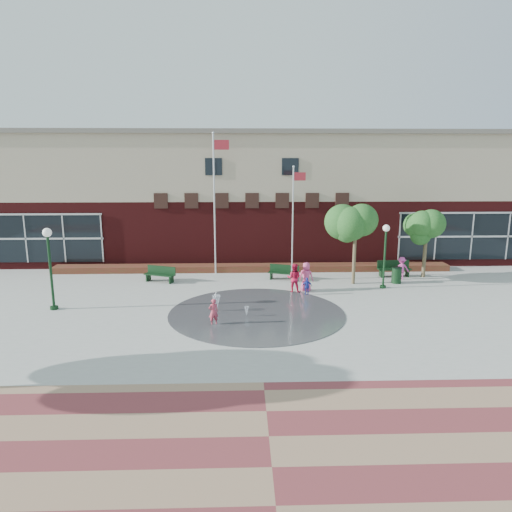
{
  "coord_description": "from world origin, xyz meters",
  "views": [
    {
      "loc": [
        -0.67,
        -17.78,
        7.13
      ],
      "look_at": [
        0.0,
        4.0,
        2.6
      ],
      "focal_mm": 32.0,
      "sensor_mm": 36.0,
      "label": 1
    }
  ],
  "objects_px": {
    "bench_left": "(160,277)",
    "child_splash": "(213,312)",
    "flagpole_left": "(215,197)",
    "trash_can": "(396,275)",
    "flagpole_right": "(293,218)"
  },
  "relations": [
    {
      "from": "bench_left",
      "to": "child_splash",
      "type": "height_order",
      "value": "child_splash"
    },
    {
      "from": "flagpole_left",
      "to": "trash_can",
      "type": "height_order",
      "value": "flagpole_left"
    },
    {
      "from": "trash_can",
      "to": "child_splash",
      "type": "relative_size",
      "value": 0.82
    },
    {
      "from": "bench_left",
      "to": "trash_can",
      "type": "xyz_separation_m",
      "value": [
        14.12,
        -0.7,
        0.19
      ]
    },
    {
      "from": "trash_can",
      "to": "flagpole_left",
      "type": "bearing_deg",
      "value": 165.68
    },
    {
      "from": "flagpole_left",
      "to": "flagpole_right",
      "type": "xyz_separation_m",
      "value": [
        4.74,
        -1.87,
        -1.11
      ]
    },
    {
      "from": "flagpole_right",
      "to": "trash_can",
      "type": "xyz_separation_m",
      "value": [
        6.11,
        -0.9,
        -3.35
      ]
    },
    {
      "from": "trash_can",
      "to": "child_splash",
      "type": "height_order",
      "value": "child_splash"
    },
    {
      "from": "flagpole_left",
      "to": "trash_can",
      "type": "relative_size",
      "value": 8.99
    },
    {
      "from": "flagpole_right",
      "to": "child_splash",
      "type": "distance_m",
      "value": 9.36
    },
    {
      "from": "child_splash",
      "to": "flagpole_right",
      "type": "bearing_deg",
      "value": -140.92
    },
    {
      "from": "flagpole_left",
      "to": "child_splash",
      "type": "xyz_separation_m",
      "value": [
        0.39,
        -9.5,
        -4.36
      ]
    },
    {
      "from": "flagpole_right",
      "to": "bench_left",
      "type": "bearing_deg",
      "value": 165.03
    },
    {
      "from": "bench_left",
      "to": "flagpole_right",
      "type": "bearing_deg",
      "value": 23.1
    },
    {
      "from": "child_splash",
      "to": "trash_can",
      "type": "bearing_deg",
      "value": -168.46
    }
  ]
}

